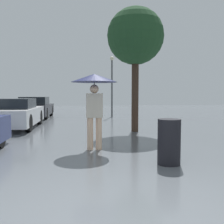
{
  "coord_description": "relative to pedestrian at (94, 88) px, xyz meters",
  "views": [
    {
      "loc": [
        -0.43,
        -2.68,
        1.39
      ],
      "look_at": [
        0.35,
        3.63,
        0.96
      ],
      "focal_mm": 40.0,
      "sensor_mm": 36.0,
      "label": 1
    }
  ],
  "objects": [
    {
      "name": "trash_bin",
      "position": [
        1.41,
        -1.54,
        -1.11
      ],
      "size": [
        0.46,
        0.46,
        0.92
      ],
      "color": "black",
      "rests_on": "ground_plane"
    },
    {
      "name": "parked_car_farthest",
      "position": [
        -3.14,
        9.64,
        -0.96
      ],
      "size": [
        1.77,
        4.32,
        1.28
      ],
      "color": "black",
      "rests_on": "ground_plane"
    },
    {
      "name": "tree",
      "position": [
        1.71,
        3.0,
        1.99
      ],
      "size": [
        2.12,
        2.12,
        4.66
      ],
      "color": "#38281E",
      "rests_on": "ground_plane"
    },
    {
      "name": "ground_plane",
      "position": [
        0.1,
        -3.63,
        -1.57
      ],
      "size": [
        60.0,
        60.0,
        0.0
      ],
      "primitive_type": "plane",
      "color": "#565B60"
    },
    {
      "name": "street_lamp",
      "position": [
        1.62,
        9.41,
        0.74
      ],
      "size": [
        0.25,
        0.25,
        3.81
      ],
      "color": "#515456",
      "rests_on": "ground_plane"
    },
    {
      "name": "pedestrian",
      "position": [
        0.0,
        0.0,
        0.0
      ],
      "size": [
        1.17,
        1.17,
        1.92
      ],
      "color": "beige",
      "rests_on": "ground_plane"
    },
    {
      "name": "parked_car_middle",
      "position": [
        -3.11,
        4.62,
        -0.97
      ],
      "size": [
        1.78,
        4.07,
        1.25
      ],
      "color": "silver",
      "rests_on": "ground_plane"
    }
  ]
}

